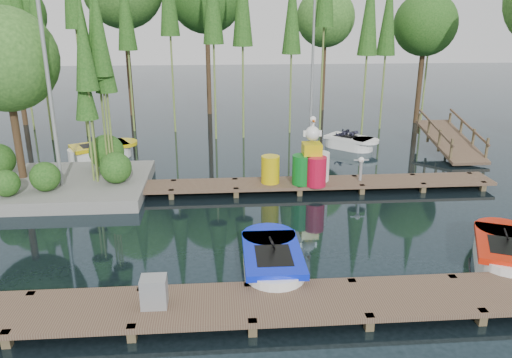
{
  "coord_description": "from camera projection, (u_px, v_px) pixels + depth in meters",
  "views": [
    {
      "loc": [
        -0.53,
        -12.8,
        5.54
      ],
      "look_at": [
        0.5,
        0.5,
        1.1
      ],
      "focal_mm": 35.0,
      "sensor_mm": 36.0,
      "label": 1
    }
  ],
  "objects": [
    {
      "name": "ramp",
      "position": [
        450.0,
        140.0,
        20.52
      ],
      "size": [
        1.5,
        3.94,
        1.49
      ],
      "color": "brown",
      "rests_on": "ground"
    },
    {
      "name": "near_dock",
      "position": [
        250.0,
        304.0,
        9.57
      ],
      "size": [
        18.0,
        1.5,
        0.5
      ],
      "color": "brown",
      "rests_on": "ground"
    },
    {
      "name": "boat_yellow_far",
      "position": [
        101.0,
        151.0,
        19.96
      ],
      "size": [
        3.03,
        2.38,
        1.38
      ],
      "rotation": [
        0.0,
        0.0,
        0.13
      ],
      "color": "white",
      "rests_on": "ground"
    },
    {
      "name": "lamp_island",
      "position": [
        45.0,
        60.0,
        14.51
      ],
      "size": [
        0.3,
        0.3,
        7.25
      ],
      "color": "gray",
      "rests_on": "ground"
    },
    {
      "name": "drum_cluster",
      "position": [
        313.0,
        164.0,
        15.99
      ],
      "size": [
        1.27,
        1.16,
        2.19
      ],
      "color": "#0C6D1E",
      "rests_on": "far_dock"
    },
    {
      "name": "boat_blue",
      "position": [
        272.0,
        263.0,
        11.08
      ],
      "size": [
        1.3,
        2.82,
        0.94
      ],
      "rotation": [
        0.0,
        0.0,
        -0.01
      ],
      "color": "white",
      "rests_on": "ground"
    },
    {
      "name": "island",
      "position": [
        32.0,
        93.0,
        15.54
      ],
      "size": [
        6.2,
        4.2,
        6.75
      ],
      "color": "gray",
      "rests_on": "ground"
    },
    {
      "name": "lamp_rear",
      "position": [
        313.0,
        42.0,
        23.25
      ],
      "size": [
        0.3,
        0.3,
        7.25
      ],
      "color": "gray",
      "rests_on": "ground"
    },
    {
      "name": "ground_plane",
      "position": [
        240.0,
        222.0,
        13.9
      ],
      "size": [
        90.0,
        90.0,
        0.0
      ],
      "primitive_type": "plane",
      "color": "#1A2930"
    },
    {
      "name": "yellow_barrel",
      "position": [
        270.0,
        169.0,
        16.11
      ],
      "size": [
        0.59,
        0.59,
        0.89
      ],
      "primitive_type": "cylinder",
      "color": "gold",
      "rests_on": "far_dock"
    },
    {
      "name": "boat_white_far",
      "position": [
        350.0,
        142.0,
        21.47
      ],
      "size": [
        2.52,
        2.48,
        1.15
      ],
      "rotation": [
        0.0,
        0.0,
        -0.07
      ],
      "color": "white",
      "rests_on": "ground"
    },
    {
      "name": "seagull_post",
      "position": [
        361.0,
        165.0,
        16.3
      ],
      "size": [
        0.5,
        0.27,
        0.8
      ],
      "color": "gray",
      "rests_on": "far_dock"
    },
    {
      "name": "boat_red",
      "position": [
        504.0,
        253.0,
        11.53
      ],
      "size": [
        2.26,
        3.01,
        0.92
      ],
      "rotation": [
        0.0,
        0.0,
        -0.43
      ],
      "color": "white",
      "rests_on": "ground"
    },
    {
      "name": "far_dock",
      "position": [
        267.0,
        185.0,
        16.26
      ],
      "size": [
        15.0,
        1.2,
        0.5
      ],
      "color": "brown",
      "rests_on": "ground"
    },
    {
      "name": "utility_cabinet",
      "position": [
        154.0,
        292.0,
        9.32
      ],
      "size": [
        0.48,
        0.41,
        0.59
      ],
      "primitive_type": "cube",
      "color": "gray",
      "rests_on": "near_dock"
    }
  ]
}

